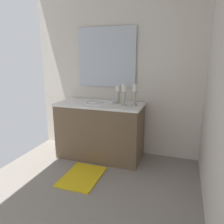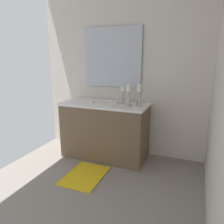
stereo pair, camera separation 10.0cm
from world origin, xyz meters
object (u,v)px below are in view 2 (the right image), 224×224
at_px(mirror, 112,57).
at_px(candle_holder_tall, 139,94).
at_px(vanity_cabinet, 105,130).
at_px(candle_holder_mid, 123,94).
at_px(candle_holder_short, 129,95).
at_px(sink_basin, 105,106).
at_px(bath_mat, 85,176).

relative_size(mirror, candle_holder_tall, 3.07).
height_order(vanity_cabinet, candle_holder_mid, candle_holder_mid).
height_order(candle_holder_short, candle_holder_mid, candle_holder_short).
bearing_deg(candle_holder_tall, candle_holder_short, -71.72).
height_order(sink_basin, bath_mat, sink_basin).
bearing_deg(vanity_cabinet, candle_holder_mid, 108.14).
height_order(mirror, candle_holder_short, mirror).
height_order(sink_basin, candle_holder_short, candle_holder_short).
distance_m(mirror, candle_holder_short, 0.68).
bearing_deg(candle_holder_tall, mirror, -119.44).
bearing_deg(vanity_cabinet, candle_holder_short, 83.02).
bearing_deg(candle_holder_short, sink_basin, -97.00).
height_order(sink_basin, candle_holder_mid, candle_holder_mid).
relative_size(sink_basin, candle_holder_short, 1.43).
bearing_deg(candle_holder_mid, candle_holder_short, 44.13).
bearing_deg(candle_holder_mid, sink_basin, -71.79).
bearing_deg(vanity_cabinet, candle_holder_tall, 89.94).
height_order(vanity_cabinet, candle_holder_short, candle_holder_short).
relative_size(vanity_cabinet, bath_mat, 2.06).
xyz_separation_m(mirror, bath_mat, (0.91, -0.00, -1.43)).
bearing_deg(sink_basin, candle_holder_short, 83.00).
distance_m(vanity_cabinet, sink_basin, 0.37).
bearing_deg(candle_holder_tall, bath_mat, -38.52).
height_order(sink_basin, candle_holder_tall, candle_holder_tall).
height_order(vanity_cabinet, bath_mat, vanity_cabinet).
height_order(mirror, candle_holder_tall, mirror).
relative_size(vanity_cabinet, mirror, 1.40).
bearing_deg(vanity_cabinet, mirror, 179.99).
relative_size(sink_basin, mirror, 0.46).
relative_size(sink_basin, candle_holder_tall, 1.40).
bearing_deg(candle_holder_mid, bath_mat, -19.04).
distance_m(sink_basin, bath_mat, 0.99).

